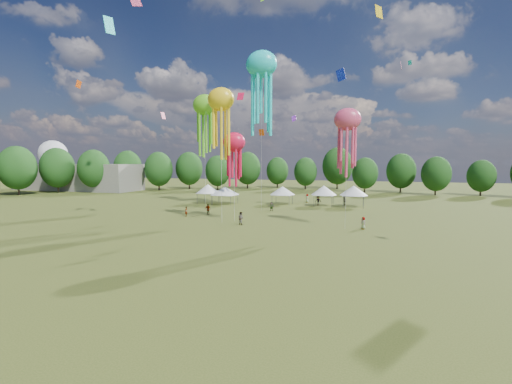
# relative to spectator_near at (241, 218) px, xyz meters

# --- Properties ---
(ground) EXTENTS (300.00, 300.00, 0.00)m
(ground) POSITION_rel_spectator_near_xyz_m (3.80, -30.99, -0.89)
(ground) COLOR #384416
(ground) RESTS_ON ground
(spectator_near) EXTENTS (1.08, 1.02, 1.78)m
(spectator_near) POSITION_rel_spectator_near_xyz_m (0.00, 0.00, 0.00)
(spectator_near) COLOR gray
(spectator_near) RESTS_ON ground
(spectators_far) EXTENTS (27.20, 27.74, 1.91)m
(spectators_far) POSITION_rel_spectator_near_xyz_m (5.02, 18.39, -0.00)
(spectators_far) COLOR gray
(spectators_far) RESTS_ON ground
(festival_tents) EXTENTS (34.01, 8.54, 4.13)m
(festival_tents) POSITION_rel_spectator_near_xyz_m (-0.24, 22.33, 2.09)
(festival_tents) COLOR #47474C
(festival_tents) RESTS_ON ground
(show_kites) EXTENTS (32.02, 21.42, 27.57)m
(show_kites) POSITION_rel_spectator_near_xyz_m (-3.74, 11.41, 17.07)
(show_kites) COLOR yellow
(show_kites) RESTS_ON ground
(small_kites) EXTENTS (77.19, 57.35, 45.22)m
(small_kites) POSITION_rel_spectator_near_xyz_m (5.16, 9.43, 30.59)
(small_kites) COLOR yellow
(small_kites) RESTS_ON ground
(treeline) EXTENTS (201.57, 95.24, 13.43)m
(treeline) POSITION_rel_spectator_near_xyz_m (-0.06, 31.52, 5.66)
(treeline) COLOR #38281C
(treeline) RESTS_ON ground
(hangar) EXTENTS (40.00, 12.00, 8.00)m
(hangar) POSITION_rel_spectator_near_xyz_m (-68.20, 41.01, 3.11)
(hangar) COLOR gray
(hangar) RESTS_ON ground
(radome) EXTENTS (9.00, 9.00, 16.00)m
(radome) POSITION_rel_spectator_near_xyz_m (-84.20, 47.01, 9.10)
(radome) COLOR white
(radome) RESTS_ON ground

